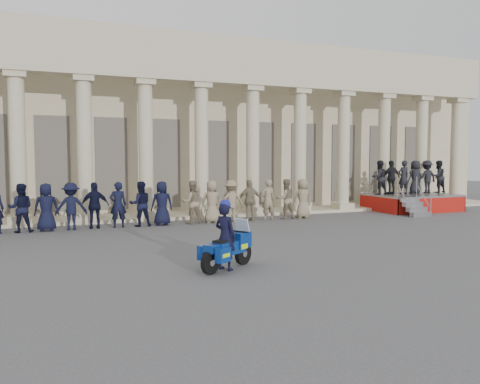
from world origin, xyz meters
name	(u,v)px	position (x,y,z in m)	size (l,w,h in m)	color
ground	(236,250)	(0.00, 0.00, 0.00)	(90.00, 90.00, 0.00)	#49494C
building	(148,129)	(0.00, 14.74, 4.52)	(40.00, 12.50, 9.00)	#BCAF8D
officer_rank	(101,205)	(-3.41, 6.20, 0.93)	(19.29, 0.70, 1.85)	black
reviewing_stand	(412,182)	(12.87, 7.06, 1.52)	(4.88, 4.19, 2.70)	gray
motorcycle	(228,248)	(-1.05, -2.19, 0.53)	(1.68, 1.29, 1.22)	black
rider	(225,235)	(-1.14, -2.24, 0.88)	(0.67, 0.73, 1.78)	black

